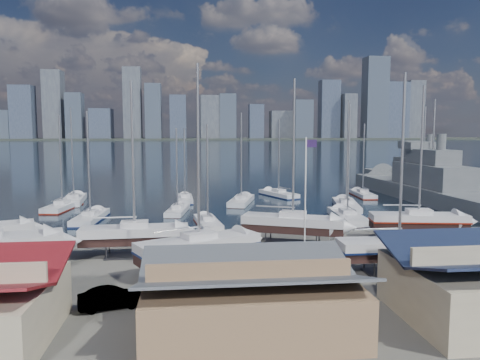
{
  "coord_description": "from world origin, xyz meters",
  "views": [
    {
      "loc": [
        -3.46,
        -51.72,
        11.48
      ],
      "look_at": [
        3.23,
        8.0,
        5.16
      ],
      "focal_mm": 35.0,
      "sensor_mm": 36.0,
      "label": 1
    }
  ],
  "objects": [
    {
      "name": "sailboat_cradle_5",
      "position": [
        13.42,
        -16.43,
        2.07
      ],
      "size": [
        9.93,
        2.84,
        16.02
      ],
      "rotation": [
        0.0,
        0.0,
        -0.01
      ],
      "color": "#2D2D33",
      "rests_on": "ground"
    },
    {
      "name": "sailboat_cradle_2",
      "position": [
        -8.38,
        -8.79,
        2.07
      ],
      "size": [
        9.86,
        3.11,
        15.94
      ],
      "rotation": [
        0.0,
        0.0,
        0.04
      ],
      "color": "#2D2D33",
      "rests_on": "ground"
    },
    {
      "name": "far_shore",
      "position": [
        0.0,
        560.0,
        1.1
      ],
      "size": [
        1400.0,
        80.0,
        2.2
      ],
      "primitive_type": "cube",
      "color": "#2D332D",
      "rests_on": "ground"
    },
    {
      "name": "naval_ship_west",
      "position": [
        43.95,
        38.01,
        1.66
      ],
      "size": [
        9.13,
        42.34,
        17.78
      ],
      "rotation": [
        0.0,
        0.0,
        1.63
      ],
      "color": "#585B61",
      "rests_on": "water"
    },
    {
      "name": "sailboat_moored_4",
      "position": [
        -4.97,
        13.27,
        0.33
      ],
      "size": [
        3.5,
        8.46,
        12.4
      ],
      "rotation": [
        0.0,
        0.0,
        1.42
      ],
      "color": "black",
      "rests_on": "water"
    },
    {
      "name": "sailboat_cradle_4",
      "position": [
        7.13,
        -5.67,
        2.11
      ],
      "size": [
        10.55,
        6.62,
        16.66
      ],
      "rotation": [
        0.0,
        0.0,
        -0.4
      ],
      "color": "#2D2D33",
      "rests_on": "ground"
    },
    {
      "name": "car_d",
      "position": [
        12.98,
        -20.41,
        0.67
      ],
      "size": [
        2.73,
        4.87,
        1.33
      ],
      "primitive_type": "imported",
      "rotation": [
        0.0,
        0.0,
        0.2
      ],
      "color": "gray",
      "rests_on": "ground"
    },
    {
      "name": "sailboat_moored_8",
      "position": [
        12.32,
        28.22,
        0.31
      ],
      "size": [
        5.95,
        9.74,
        14.11
      ],
      "rotation": [
        0.0,
        0.0,
        1.95
      ],
      "color": "black",
      "rests_on": "water"
    },
    {
      "name": "sailboat_cradle_6",
      "position": [
        20.76,
        -5.43,
        2.08
      ],
      "size": [
        10.32,
        4.39,
        16.14
      ],
      "rotation": [
        0.0,
        0.0,
        -0.16
      ],
      "color": "#2D2D33",
      "rests_on": "ground"
    },
    {
      "name": "sailboat_cradle_3",
      "position": [
        -2.63,
        -14.34,
        2.11
      ],
      "size": [
        10.59,
        7.33,
        16.76
      ],
      "rotation": [
        0.0,
        0.0,
        0.47
      ],
      "color": "#2D2D33",
      "rests_on": "ground"
    },
    {
      "name": "naval_ship_east",
      "position": [
        35.86,
        19.8,
        1.66
      ],
      "size": [
        8.61,
        45.97,
        18.12
      ],
      "rotation": [
        0.0,
        0.0,
        1.6
      ],
      "color": "#585B61",
      "rests_on": "water"
    },
    {
      "name": "shed_grey",
      "position": [
        0.0,
        -26.0,
        2.15
      ],
      "size": [
        12.6,
        8.4,
        4.17
      ],
      "color": "#8C6B4C",
      "rests_on": "ground"
    },
    {
      "name": "skyline",
      "position": [
        -7.83,
        553.76,
        39.09
      ],
      "size": [
        639.14,
        43.8,
        107.69
      ],
      "color": "#475166",
      "rests_on": "far_shore"
    },
    {
      "name": "sailboat_moored_7",
      "position": [
        4.87,
        20.81,
        0.32
      ],
      "size": [
        5.46,
        10.29,
        14.97
      ],
      "rotation": [
        0.0,
        0.0,
        1.29
      ],
      "color": "black",
      "rests_on": "water"
    },
    {
      "name": "car_a",
      "position": [
        -5.14,
        -18.17,
        0.72
      ],
      "size": [
        3.07,
        4.58,
        1.45
      ],
      "primitive_type": "imported",
      "rotation": [
        0.0,
        0.0,
        -0.35
      ],
      "color": "gray",
      "rests_on": "ground"
    },
    {
      "name": "car_b",
      "position": [
        -8.5,
        -21.64,
        0.69
      ],
      "size": [
        4.43,
        2.48,
        1.38
      ],
      "primitive_type": "imported",
      "rotation": [
        0.0,
        0.0,
        1.83
      ],
      "color": "gray",
      "rests_on": "ground"
    },
    {
      "name": "sailboat_moored_3",
      "position": [
        -15.92,
        8.88,
        0.31
      ],
      "size": [
        3.43,
        9.95,
        14.62
      ],
      "rotation": [
        0.0,
        0.0,
        1.5
      ],
      "color": "black",
      "rests_on": "water"
    },
    {
      "name": "water",
      "position": [
        0.0,
        300.0,
        -0.15
      ],
      "size": [
        1400.0,
        600.0,
        0.4
      ],
      "primitive_type": "cube",
      "color": "#1B323F",
      "rests_on": "ground"
    },
    {
      "name": "sailboat_moored_1",
      "position": [
        -21.81,
        18.48,
        0.31
      ],
      "size": [
        4.03,
        9.95,
        14.45
      ],
      "rotation": [
        0.0,
        0.0,
        1.43
      ],
      "color": "black",
      "rests_on": "water"
    },
    {
      "name": "sailboat_moored_6",
      "position": [
        -1.13,
        4.2,
        0.31
      ],
      "size": [
        3.43,
        8.8,
        12.82
      ],
      "rotation": [
        0.0,
        0.0,
        1.69
      ],
      "color": "black",
      "rests_on": "water"
    },
    {
      "name": "sailboat_moored_10",
      "position": [
        19.67,
        14.11,
        0.31
      ],
      "size": [
        5.35,
        11.52,
        16.62
      ],
      "rotation": [
        0.0,
        0.0,
        1.36
      ],
      "color": "black",
      "rests_on": "water"
    },
    {
      "name": "sailboat_moored_11",
      "position": [
        26.97,
        26.6,
        0.31
      ],
      "size": [
        3.11,
        9.08,
        13.35
      ],
      "rotation": [
        0.0,
        0.0,
        1.5
      ],
      "color": "black",
      "rests_on": "water"
    },
    {
      "name": "sailboat_moored_5",
      "position": [
        -3.97,
        24.48,
        0.31
      ],
      "size": [
        2.6,
        8.42,
        12.49
      ],
      "rotation": [
        0.0,
        0.0,
        1.6
      ],
      "color": "black",
      "rests_on": "water"
    },
    {
      "name": "sailboat_moored_9",
      "position": [
        16.92,
        5.76,
        0.32
      ],
      "size": [
        3.48,
        10.44,
        15.53
      ],
      "rotation": [
        0.0,
        0.0,
        1.51
      ],
      "color": "black",
      "rests_on": "water"
    },
    {
      "name": "sailboat_moored_2",
      "position": [
        -21.6,
        24.58,
        0.32
      ],
      "size": [
        4.02,
        10.75,
        15.86
      ],
      "rotation": [
        0.0,
        0.0,
        1.68
      ],
      "color": "black",
      "rests_on": "water"
    },
    {
      "name": "flagpole",
      "position": [
        6.59,
        -12.95,
        6.26
      ],
      "size": [
        0.97,
        0.12,
        10.97
      ],
      "color": "white",
      "rests_on": "ground"
    },
    {
      "name": "car_c",
      "position": [
        -3.08,
        -20.38,
        0.63
      ],
      "size": [
        3.45,
        5.0,
        1.27
      ],
      "primitive_type": "imported",
      "rotation": [
        0.0,
        0.0,
        0.32
      ],
      "color": "gray",
      "rests_on": "ground"
    },
    {
      "name": "ground",
      "position": [
        0.0,
        -10.0,
        0.0
      ],
      "size": [
        1400.0,
        1400.0,
        0.0
      ],
      "primitive_type": "plane",
      "color": "#605E59",
      "rests_on": "ground"
    }
  ]
}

